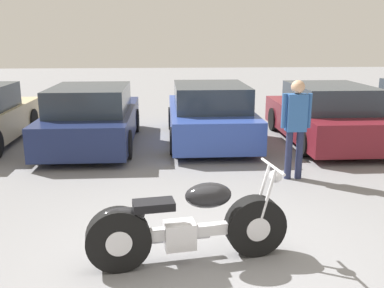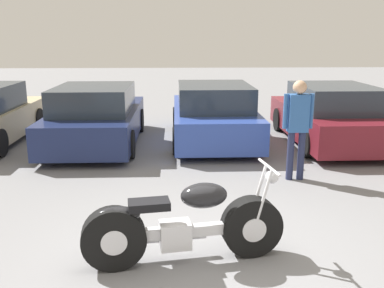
{
  "view_description": "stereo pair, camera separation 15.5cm",
  "coord_description": "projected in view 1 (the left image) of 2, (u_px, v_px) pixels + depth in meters",
  "views": [
    {
      "loc": [
        -0.47,
        -4.36,
        2.46
      ],
      "look_at": [
        -0.07,
        1.98,
        0.85
      ],
      "focal_mm": 40.0,
      "sensor_mm": 36.0,
      "label": 1
    },
    {
      "loc": [
        -0.32,
        -4.37,
        2.46
      ],
      "look_at": [
        -0.07,
        1.98,
        0.85
      ],
      "focal_mm": 40.0,
      "sensor_mm": 36.0,
      "label": 2
    }
  ],
  "objects": [
    {
      "name": "parked_car_navy",
      "position": [
        92.0,
        118.0,
        9.78
      ],
      "size": [
        1.94,
        4.17,
        1.38
      ],
      "color": "#19234C",
      "rests_on": "ground_plane"
    },
    {
      "name": "motorcycle",
      "position": [
        187.0,
        226.0,
        4.71
      ],
      "size": [
        2.25,
        0.73,
        1.06
      ],
      "color": "black",
      "rests_on": "ground_plane"
    },
    {
      "name": "ground_plane",
      "position": [
        209.0,
        259.0,
        4.85
      ],
      "size": [
        60.0,
        60.0,
        0.0
      ],
      "primitive_type": "plane",
      "color": "slate"
    },
    {
      "name": "parked_car_maroon",
      "position": [
        326.0,
        115.0,
        10.07
      ],
      "size": [
        1.94,
        4.17,
        1.38
      ],
      "color": "maroon",
      "rests_on": "ground_plane"
    },
    {
      "name": "person_standing",
      "position": [
        296.0,
        121.0,
        7.35
      ],
      "size": [
        0.52,
        0.23,
        1.74
      ],
      "color": "#232847",
      "rests_on": "ground_plane"
    },
    {
      "name": "parked_car_blue",
      "position": [
        209.0,
        114.0,
        10.2
      ],
      "size": [
        1.94,
        4.17,
        1.38
      ],
      "color": "#2D479E",
      "rests_on": "ground_plane"
    }
  ]
}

